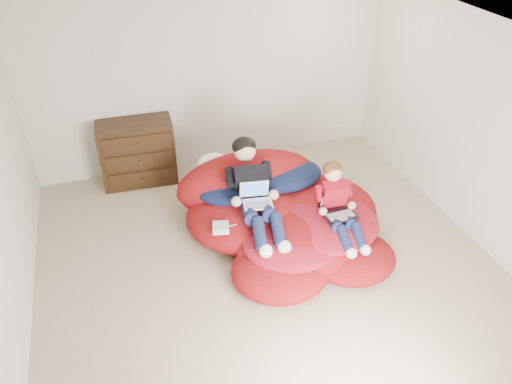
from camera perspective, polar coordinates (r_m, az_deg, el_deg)
The scene contains 9 objects.
room_shell at distance 5.55m, azimuth 1.36°, elevation -6.60°, with size 5.10×5.10×2.77m.
dresser at distance 7.07m, azimuth -13.37°, elevation 4.41°, with size 1.02×0.59×0.90m.
beanbag_pile at distance 5.99m, azimuth 3.05°, elevation -2.62°, with size 2.38×2.29×0.89m.
cream_pillow at distance 6.33m, azimuth -4.97°, elevation 3.36°, with size 0.40×0.25×0.25m, color white.
older_boy at distance 5.66m, azimuth -0.32°, elevation 0.61°, with size 0.44×1.31×0.83m.
younger_boy at distance 5.62m, azimuth 9.37°, elevation -1.10°, with size 0.34×0.93×0.73m.
laptop_white at distance 5.61m, azimuth 0.03°, elevation -0.61°, with size 0.36×0.33×0.24m.
laptop_black at distance 5.66m, azimuth 9.32°, elevation -1.75°, with size 0.37×0.37×0.25m.
power_adapter at distance 5.54m, azimuth -4.04°, elevation -4.09°, with size 0.18×0.18×0.07m, color silver.
Camera 1 is at (-1.42, -3.97, 3.82)m, focal length 35.00 mm.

